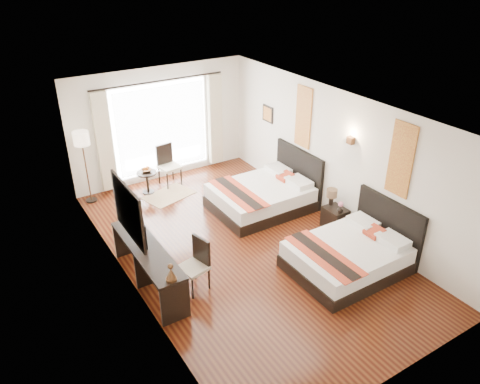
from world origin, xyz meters
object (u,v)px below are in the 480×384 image
table_lamp (332,194)px  vase (340,208)px  bed_far (264,195)px  window_chair (169,173)px  fruit_bowl (146,171)px  bed_near (351,254)px  side_table (148,183)px  nightstand (335,218)px  console_desk (149,266)px  desk_chair (195,274)px  floor_lamp (82,143)px  television (139,227)px

table_lamp → vase: table_lamp is taller
bed_far → window_chair: bearing=120.6°
bed_far → table_lamp: (0.73, -1.36, 0.43)m
fruit_bowl → bed_near: bearing=-67.5°
vase → side_table: bearing=125.8°
bed_far → fruit_bowl: size_ratio=8.89×
nightstand → fruit_bowl: fruit_bowl is taller
table_lamp → console_desk: 3.98m
table_lamp → side_table: table_lamp is taller
nightstand → vase: size_ratio=3.54×
window_chair → table_lamp: bearing=22.7°
vase → fruit_bowl: (-2.66, 3.74, -0.00)m
console_desk → vase: bearing=-6.8°
bed_near → bed_far: 2.69m
nightstand → window_chair: 4.24m
bed_near → desk_chair: size_ratio=2.16×
floor_lamp → bed_far: bearing=-36.3°
vase → fruit_bowl: size_ratio=0.56×
side_table → fruit_bowl: (0.01, 0.03, 0.30)m
nightstand → console_desk: 4.00m
bed_far → side_table: size_ratio=3.99×
bed_near → console_desk: 3.61m
bed_near → table_lamp: 1.56m
television → fruit_bowl: television is taller
floor_lamp → bed_near: bearing=-57.1°
table_lamp → television: (-3.94, 0.52, 0.23)m
console_desk → floor_lamp: 3.70m
table_lamp → vase: bearing=-91.1°
bed_far → desk_chair: bearing=-147.1°
table_lamp → console_desk: bearing=177.3°
vase → window_chair: 4.36m
desk_chair → side_table: size_ratio=1.76×
bed_far → floor_lamp: size_ratio=1.26×
nightstand → vase: vase is taller
bed_near → window_chair: (-1.35, 4.89, 0.01)m
console_desk → bed_far: bearing=20.0°
bed_far → console_desk: 3.44m
bed_far → floor_lamp: bearing=143.7°
vase → window_chair: bearing=117.8°
nightstand → floor_lamp: 5.68m
bed_near → side_table: bed_near is taller
bed_far → side_table: 2.83m
bed_far → desk_chair: (-2.61, -1.69, -0.02)m
console_desk → fruit_bowl: 3.52m
desk_chair → floor_lamp: (-0.61, 4.06, 1.15)m
bed_far → fruit_bowl: (-1.93, 2.09, 0.25)m
console_desk → side_table: 3.48m
nightstand → console_desk: bearing=175.4°
television → window_chair: (1.90, 3.04, -0.67)m
fruit_bowl → nightstand: bearing=-53.1°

